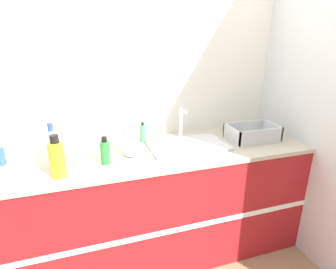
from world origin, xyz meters
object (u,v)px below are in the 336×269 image
sink (187,144)px  bottle_yellow (57,159)px  paper_towel_roll (131,139)px  bottle_green (105,152)px  dish_rack (252,135)px  soap_dispenser (143,133)px  bottle_clear (53,147)px

sink → bottle_yellow: 0.92m
paper_towel_roll → bottle_green: paper_towel_roll is taller
paper_towel_roll → bottle_yellow: size_ratio=0.90×
paper_towel_roll → dish_rack: paper_towel_roll is taller
sink → soap_dispenser: (-0.30, 0.21, 0.05)m
dish_rack → bottle_clear: bearing=-179.4°
paper_towel_roll → bottle_clear: (-0.49, -0.01, 0.01)m
paper_towel_roll → bottle_yellow: bearing=-158.5°
dish_rack → bottle_yellow: bottle_yellow is taller
dish_rack → soap_dispenser: 0.88m
paper_towel_roll → soap_dispenser: (0.14, 0.24, -0.05)m
bottle_yellow → soap_dispenser: bottle_yellow is taller
sink → dish_rack: 0.55m
sink → paper_towel_roll: bearing=-175.8°
dish_rack → bottle_yellow: size_ratio=1.52×
paper_towel_roll → dish_rack: bearing=0.3°
paper_towel_roll → soap_dispenser: 0.28m
bottle_green → bottle_yellow: 0.29m
bottle_yellow → soap_dispenser: (0.59, 0.42, -0.04)m
bottle_green → bottle_yellow: bottle_yellow is taller
sink → dish_rack: size_ratio=1.50×
bottle_green → bottle_yellow: bearing=-161.0°
sink → paper_towel_roll: sink is taller
sink → dish_rack: sink is taller
bottle_green → soap_dispenser: bearing=45.6°
sink → bottle_green: sink is taller
dish_rack → bottle_green: (-1.16, -0.09, 0.04)m
bottle_green → soap_dispenser: (0.32, 0.32, -0.01)m
bottle_green → bottle_clear: 0.32m
dish_rack → bottle_clear: size_ratio=1.38×
bottle_yellow → dish_rack: bearing=7.4°
paper_towel_roll → bottle_green: (-0.18, -0.09, -0.04)m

